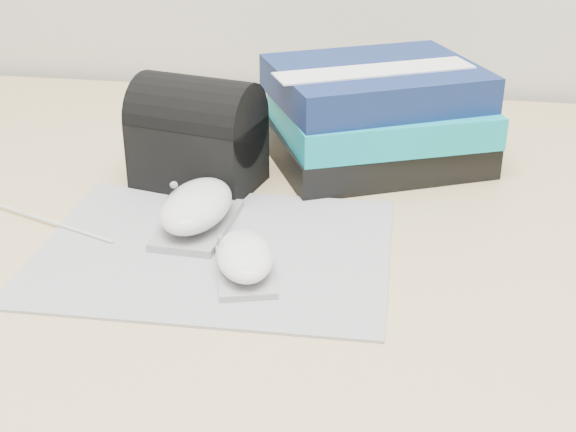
% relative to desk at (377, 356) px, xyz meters
% --- Properties ---
extents(desk, '(1.60, 0.80, 0.73)m').
position_rel_desk_xyz_m(desk, '(0.00, 0.00, 0.00)').
color(desk, tan).
rests_on(desk, ground).
extents(mousepad, '(0.34, 0.26, 0.00)m').
position_rel_desk_xyz_m(mousepad, '(-0.16, -0.18, 0.24)').
color(mousepad, gray).
rests_on(mousepad, desk).
extents(mouse_rear, '(0.07, 0.12, 0.05)m').
position_rel_desk_xyz_m(mouse_rear, '(-0.18, -0.14, 0.26)').
color(mouse_rear, '#939396').
rests_on(mouse_rear, mousepad).
extents(mouse_front, '(0.07, 0.10, 0.04)m').
position_rel_desk_xyz_m(mouse_front, '(-0.12, -0.22, 0.25)').
color(mouse_front, '#9D9DA0').
rests_on(mouse_front, mousepad).
extents(usb_cable, '(0.22, 0.09, 0.00)m').
position_rel_desk_xyz_m(usb_cable, '(-0.36, -0.14, 0.24)').
color(usb_cable, silver).
rests_on(usb_cable, mousepad).
extents(book_stack, '(0.29, 0.27, 0.12)m').
position_rel_desk_xyz_m(book_stack, '(-0.02, 0.07, 0.29)').
color(book_stack, black).
rests_on(book_stack, desk).
extents(pouch, '(0.15, 0.12, 0.12)m').
position_rel_desk_xyz_m(pouch, '(-0.21, -0.03, 0.29)').
color(pouch, black).
rests_on(pouch, desk).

